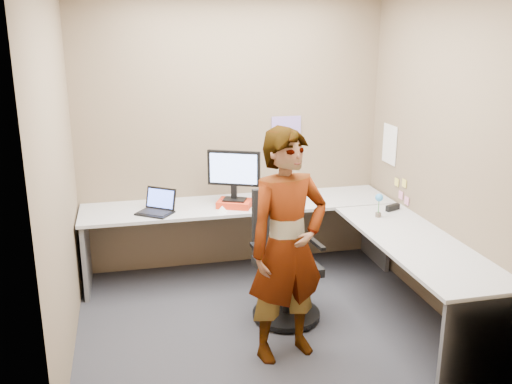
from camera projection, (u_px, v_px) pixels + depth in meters
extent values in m
plane|color=#27262C|center=(263.00, 321.00, 4.74)|extent=(3.00, 3.00, 0.00)
plane|color=brown|center=(232.00, 133.00, 5.58)|extent=(3.00, 0.00, 3.00)
plane|color=brown|center=(440.00, 154.00, 4.69)|extent=(0.00, 2.70, 2.70)
plane|color=brown|center=(58.00, 175.00, 4.04)|extent=(0.00, 2.70, 2.70)
cube|color=#ABABAB|center=(239.00, 205.00, 5.45)|extent=(2.96, 0.65, 0.03)
cube|color=#ABABAB|center=(418.00, 243.00, 4.49)|extent=(0.65, 1.91, 0.03)
cube|color=#59595B|center=(86.00, 253.00, 5.24)|extent=(0.04, 0.60, 0.70)
cube|color=#59595B|center=(376.00, 229.00, 5.87)|extent=(0.04, 0.60, 0.70)
cube|color=#59595B|center=(482.00, 345.00, 3.74)|extent=(0.60, 0.04, 0.70)
cube|color=red|center=(235.00, 203.00, 5.34)|extent=(0.38, 0.33, 0.06)
cube|color=black|center=(235.00, 199.00, 5.33)|extent=(0.25, 0.22, 0.02)
cube|color=black|center=(234.00, 192.00, 5.33)|extent=(0.06, 0.06, 0.12)
cube|color=black|center=(234.00, 168.00, 5.26)|extent=(0.47, 0.24, 0.33)
cube|color=#93B5FF|center=(233.00, 169.00, 5.25)|extent=(0.41, 0.19, 0.28)
cube|color=black|center=(155.00, 213.00, 5.14)|extent=(0.37, 0.36, 0.02)
cube|color=black|center=(161.00, 198.00, 5.20)|extent=(0.28, 0.23, 0.20)
cube|color=#4D6CF5|center=(161.00, 198.00, 5.20)|extent=(0.24, 0.19, 0.16)
cube|color=#B7B7BC|center=(222.00, 203.00, 5.37)|extent=(0.12, 0.08, 0.04)
sphere|color=#AD0F0B|center=(222.00, 201.00, 5.36)|extent=(0.04, 0.04, 0.04)
cone|color=white|center=(222.00, 209.00, 5.18)|extent=(0.10, 0.10, 0.06)
cube|color=black|center=(393.00, 207.00, 5.23)|extent=(0.15, 0.09, 0.05)
cylinder|color=brown|center=(378.00, 215.00, 5.05)|extent=(0.05, 0.05, 0.04)
cylinder|color=#338C3F|center=(379.00, 205.00, 5.03)|extent=(0.01, 0.01, 0.14)
sphere|color=#398BCB|center=(379.00, 198.00, 5.01)|extent=(0.07, 0.07, 0.07)
cube|color=#846BB7|center=(286.00, 136.00, 5.70)|extent=(0.30, 0.01, 0.40)
cube|color=white|center=(390.00, 144.00, 5.55)|extent=(0.01, 0.28, 0.38)
cube|color=#F2E059|center=(404.00, 183.00, 5.31)|extent=(0.01, 0.07, 0.07)
cube|color=pink|center=(401.00, 195.00, 5.40)|extent=(0.01, 0.07, 0.07)
cube|color=pink|center=(407.00, 201.00, 5.29)|extent=(0.01, 0.07, 0.07)
cube|color=#F2E059|center=(397.00, 182.00, 5.46)|extent=(0.01, 0.07, 0.07)
cylinder|color=black|center=(286.00, 314.00, 4.78)|extent=(0.56, 0.56, 0.04)
cylinder|color=black|center=(287.00, 290.00, 4.72)|extent=(0.06, 0.06, 0.40)
cube|color=black|center=(287.00, 266.00, 4.66)|extent=(0.51, 0.51, 0.07)
cube|color=black|center=(278.00, 219.00, 4.77)|extent=(0.45, 0.09, 0.55)
cube|color=black|center=(258.00, 250.00, 4.53)|extent=(0.07, 0.31, 0.03)
cube|color=black|center=(316.00, 243.00, 4.69)|extent=(0.07, 0.31, 0.03)
imported|color=#999399|center=(287.00, 246.00, 4.05)|extent=(0.71, 0.56, 1.71)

